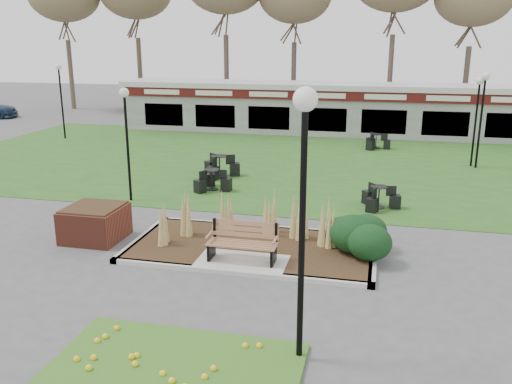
% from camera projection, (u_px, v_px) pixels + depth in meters
% --- Properties ---
extents(ground, '(100.00, 100.00, 0.00)m').
position_uv_depth(ground, '(241.00, 268.00, 13.09)').
color(ground, '#515154').
rests_on(ground, ground).
extents(lawn, '(34.00, 16.00, 0.02)m').
position_uv_depth(lawn, '(308.00, 162.00, 24.33)').
color(lawn, '#225B1C').
rests_on(lawn, ground).
extents(flower_bed, '(4.20, 3.00, 0.16)m').
position_uv_depth(flower_bed, '(168.00, 376.00, 8.76)').
color(flower_bed, '#2B6C1E').
rests_on(flower_bed, ground).
extents(planting_bed, '(6.75, 3.40, 1.27)m').
position_uv_depth(planting_bed, '(301.00, 239.00, 13.97)').
color(planting_bed, '#332214').
rests_on(planting_bed, ground).
extents(park_bench, '(1.70, 0.66, 0.93)m').
position_uv_depth(park_bench, '(243.00, 242.00, 13.16)').
color(park_bench, '#9D6B47').
rests_on(park_bench, ground).
extents(brick_planter, '(1.50, 1.50, 0.95)m').
position_uv_depth(brick_planter, '(95.00, 223.00, 14.86)').
color(brick_planter, brown).
rests_on(brick_planter, ground).
extents(food_pavilion, '(24.60, 3.40, 2.90)m').
position_uv_depth(food_pavilion, '(328.00, 108.00, 31.39)').
color(food_pavilion, gray).
rests_on(food_pavilion, ground).
extents(lamp_post_near_left, '(0.39, 0.39, 4.65)m').
position_uv_depth(lamp_post_near_left, '(304.00, 168.00, 8.46)').
color(lamp_post_near_left, black).
rests_on(lamp_post_near_left, ground).
extents(lamp_post_mid_left, '(0.32, 0.32, 3.82)m').
position_uv_depth(lamp_post_mid_left, '(126.00, 120.00, 17.79)').
color(lamp_post_mid_left, black).
rests_on(lamp_post_mid_left, ground).
extents(lamp_post_mid_right, '(0.33, 0.33, 4.03)m').
position_uv_depth(lamp_post_mid_right, '(483.00, 99.00, 22.43)').
color(lamp_post_mid_right, black).
rests_on(lamp_post_mid_right, ground).
extents(lamp_post_far_right, '(0.32, 0.32, 3.82)m').
position_uv_depth(lamp_post_far_right, '(478.00, 102.00, 22.79)').
color(lamp_post_far_right, black).
rests_on(lamp_post_far_right, ground).
extents(lamp_post_far_left, '(0.34, 0.34, 4.07)m').
position_uv_depth(lamp_post_far_left, '(60.00, 84.00, 29.28)').
color(lamp_post_far_left, black).
rests_on(lamp_post_far_left, ground).
extents(bistro_set_a, '(1.28, 1.43, 0.76)m').
position_uv_depth(bistro_set_a, '(212.00, 183.00, 19.75)').
color(bistro_set_a, black).
rests_on(bistro_set_a, ground).
extents(bistro_set_b, '(1.57, 1.46, 0.84)m').
position_uv_depth(bistro_set_b, '(220.00, 169.00, 21.71)').
color(bistro_set_b, black).
rests_on(bistro_set_b, ground).
extents(bistro_set_c, '(1.28, 1.35, 0.73)m').
position_uv_depth(bistro_set_c, '(379.00, 201.00, 17.63)').
color(bistro_set_c, black).
rests_on(bistro_set_c, ground).
extents(bistro_set_d, '(1.22, 1.39, 0.74)m').
position_uv_depth(bistro_set_d, '(376.00, 144.00, 27.22)').
color(bistro_set_d, black).
rests_on(bistro_set_d, ground).
extents(car_silver, '(4.13, 2.13, 1.34)m').
position_uv_depth(car_silver, '(150.00, 102.00, 41.32)').
color(car_silver, silver).
rests_on(car_silver, ground).
extents(car_black, '(5.30, 3.16, 1.65)m').
position_uv_depth(car_black, '(176.00, 101.00, 40.83)').
color(car_black, black).
rests_on(car_black, ground).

